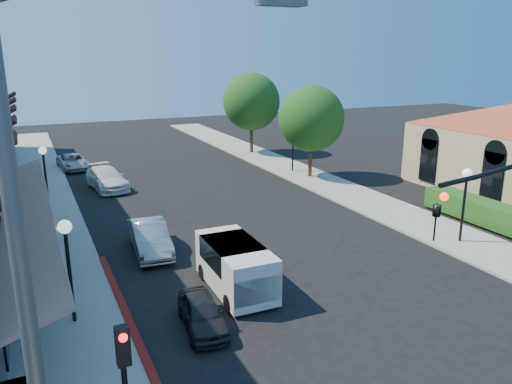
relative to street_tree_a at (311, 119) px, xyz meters
name	(u,v)px	position (x,y,z in m)	size (l,w,h in m)	color
sidewalk_left	(40,187)	(-17.55, 5.00, -4.13)	(3.50, 50.00, 0.12)	gray
sidewalk_right	(277,163)	(-0.05, 5.00, -4.13)	(3.50, 50.00, 0.12)	gray
curb_red_strip	(125,313)	(-15.70, -14.00, -4.19)	(0.25, 10.00, 0.06)	maroon
hedge	(490,227)	(2.90, -13.00, -4.19)	(1.40, 8.00, 1.10)	#1C4B15
street_tree_a	(311,119)	(0.00, 0.00, 0.00)	(4.56, 4.56, 6.48)	black
street_tree_b	(251,102)	(0.00, 10.00, 0.35)	(4.94, 4.94, 7.02)	black
secondary_signal	(124,370)	(-16.80, -20.59, -1.88)	(0.28, 0.42, 3.32)	black
cobra_streetlight	(64,337)	(-17.95, -24.00, 1.07)	(3.60, 0.25, 9.31)	#595B5E
lamppost_left_near	(67,245)	(-17.30, -14.00, -1.46)	(0.44, 0.44, 3.57)	black
lamppost_left_far	(44,161)	(-17.30, 0.00, -1.46)	(0.44, 0.44, 3.57)	black
lamppost_right_near	(466,186)	(-0.30, -14.00, -1.46)	(0.44, 0.44, 3.57)	black
lamppost_right_far	(293,136)	(-0.30, 2.00, -1.46)	(0.44, 0.44, 3.57)	black
white_van	(236,264)	(-11.60, -14.05, -3.14)	(1.87, 4.13, 1.82)	beige
parked_car_a	(202,313)	(-13.60, -16.00, -3.67)	(1.24, 3.07, 1.05)	black
parked_car_b	(150,238)	(-13.60, -9.00, -3.51)	(1.46, 4.18, 1.38)	#989B9C
parked_car_c	(106,178)	(-13.60, 3.00, -3.51)	(1.93, 4.74, 1.38)	silver
parked_car_d	(73,162)	(-15.00, 10.00, -3.62)	(1.91, 4.14, 1.15)	#A7A9AD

